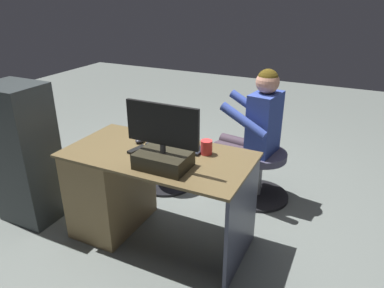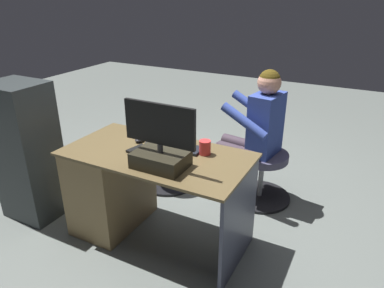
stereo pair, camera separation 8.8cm
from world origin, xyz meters
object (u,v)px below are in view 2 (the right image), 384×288
object	(u,v)px
desk	(120,184)
keyboard	(174,146)
visitor_chair	(261,172)
monitor	(160,149)
computer_mouse	(140,139)
tv_remote	(136,149)
person	(255,126)
cup	(205,147)
office_chair_teddy	(168,160)
teddy_bear	(167,124)

from	to	relation	value
desk	keyboard	world-z (taller)	keyboard
visitor_chair	monitor	bearing A→B (deg)	70.77
computer_mouse	visitor_chair	bearing A→B (deg)	-132.60
monitor	keyboard	world-z (taller)	monitor
tv_remote	person	bearing A→B (deg)	-110.25
cup	person	size ratio (longest dim) A/B	0.08
keyboard	computer_mouse	size ratio (longest dim) A/B	4.38
computer_mouse	office_chair_teddy	bearing A→B (deg)	-75.61
keyboard	teddy_bear	bearing A→B (deg)	-54.72
desk	cup	distance (m)	0.77
monitor	keyboard	size ratio (longest dim) A/B	1.17
desk	tv_remote	world-z (taller)	tv_remote
monitor	teddy_bear	xyz separation A→B (m)	(0.52, -0.93, -0.23)
cup	person	world-z (taller)	person
cup	office_chair_teddy	xyz separation A→B (m)	(0.69, -0.62, -0.52)
person	cup	bearing A→B (deg)	81.39
keyboard	cup	world-z (taller)	cup
desk	tv_remote	size ratio (longest dim) A/B	8.73
visitor_chair	desk	bearing A→B (deg)	46.60
desk	person	world-z (taller)	person
office_chair_teddy	person	distance (m)	0.93
office_chair_teddy	computer_mouse	bearing A→B (deg)	104.39
teddy_bear	person	distance (m)	0.81
desk	cup	bearing A→B (deg)	-167.58
teddy_bear	visitor_chair	distance (m)	0.96
person	computer_mouse	bearing A→B (deg)	50.55
keyboard	person	size ratio (longest dim) A/B	0.36
monitor	tv_remote	bearing A→B (deg)	-24.46
computer_mouse	visitor_chair	distance (m)	1.17
teddy_bear	monitor	bearing A→B (deg)	119.30
monitor	visitor_chair	xyz separation A→B (m)	(-0.37, -1.06, -0.58)
cup	tv_remote	distance (m)	0.49
desk	office_chair_teddy	world-z (taller)	desk
computer_mouse	office_chair_teddy	world-z (taller)	computer_mouse
tv_remote	person	xyz separation A→B (m)	(-0.58, -0.91, -0.03)
computer_mouse	tv_remote	xyz separation A→B (m)	(-0.06, 0.14, -0.01)
tv_remote	monitor	bearing A→B (deg)	167.62
cup	office_chair_teddy	size ratio (longest dim) A/B	0.17
office_chair_teddy	tv_remote	bearing A→B (deg)	106.15
desk	visitor_chair	bearing A→B (deg)	-133.40
tv_remote	keyboard	bearing A→B (deg)	-131.18
monitor	keyboard	distance (m)	0.33
tv_remote	office_chair_teddy	size ratio (longest dim) A/B	0.26
cup	teddy_bear	world-z (taller)	cup
visitor_chair	tv_remote	bearing A→B (deg)	54.32
person	visitor_chair	bearing A→B (deg)	-171.10
monitor	person	world-z (taller)	person
computer_mouse	visitor_chair	world-z (taller)	computer_mouse
office_chair_teddy	teddy_bear	xyz separation A→B (m)	(-0.00, -0.01, 0.36)
monitor	person	size ratio (longest dim) A/B	0.42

